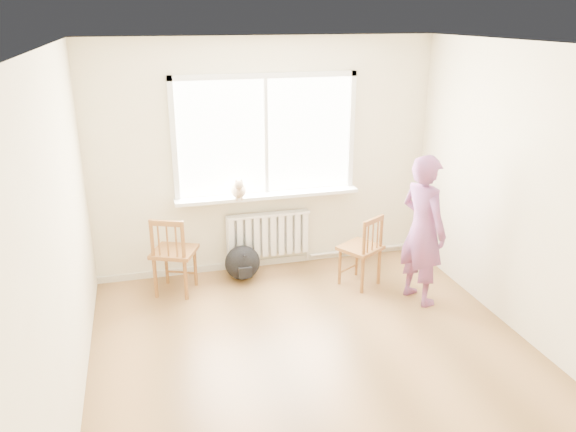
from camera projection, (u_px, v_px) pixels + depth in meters
floor at (324, 369)px, 4.89m from camera, size 4.50×4.50×0.00m
ceiling at (333, 47)px, 3.97m from camera, size 4.50×4.50×0.00m
back_wall at (265, 158)px, 6.47m from camera, size 4.00×0.01×2.70m
window at (266, 131)px, 6.34m from camera, size 2.12×0.05×1.42m
windowsill at (268, 195)px, 6.52m from camera, size 2.15×0.22×0.04m
radiator at (268, 234)px, 6.70m from camera, size 1.00×0.12×0.55m
heating_pipe at (363, 250)px, 7.16m from camera, size 1.40×0.04×0.04m
baseboard at (267, 262)px, 6.91m from camera, size 4.00×0.03×0.08m
chair_left at (173, 255)px, 6.07m from camera, size 0.58×0.57×0.90m
chair_right at (364, 251)px, 6.26m from camera, size 0.56×0.55×0.84m
person at (423, 230)px, 5.82m from camera, size 0.53×0.67×1.61m
cat at (238, 189)px, 6.31m from camera, size 0.20×0.39×0.26m
backpack at (242, 263)px, 6.49m from camera, size 0.43×0.33×0.41m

